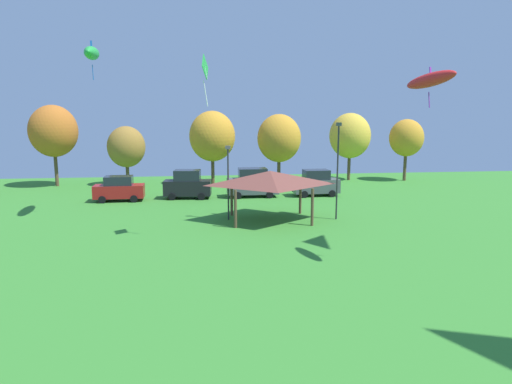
# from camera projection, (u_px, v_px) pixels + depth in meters

# --- Properties ---
(kite_flying_4) EXTENTS (1.60, 3.05, 1.89)m
(kite_flying_4) POSITION_uv_depth(u_px,v_px,m) (430.00, 80.00, 21.41)
(kite_flying_4) COLOR red
(kite_flying_5) EXTENTS (1.34, 4.28, 2.66)m
(kite_flying_5) POSITION_uv_depth(u_px,v_px,m) (92.00, 53.00, 31.63)
(kite_flying_5) COLOR green
(kite_flying_6) EXTENTS (0.38, 1.41, 2.92)m
(kite_flying_6) POSITION_uv_depth(u_px,v_px,m) (205.00, 70.00, 25.78)
(kite_flying_6) COLOR green
(parked_car_leftmost) EXTENTS (4.33, 2.08, 2.22)m
(parked_car_leftmost) POSITION_uv_depth(u_px,v_px,m) (119.00, 189.00, 40.06)
(parked_car_leftmost) COLOR maroon
(parked_car_leftmost) RESTS_ON ground
(parked_car_second_from_left) EXTENTS (4.34, 2.22, 2.61)m
(parked_car_second_from_left) POSITION_uv_depth(u_px,v_px,m) (188.00, 185.00, 41.26)
(parked_car_second_from_left) COLOR black
(parked_car_second_from_left) RESTS_ON ground
(parked_car_third_from_left) EXTENTS (4.70, 2.11, 2.67)m
(parked_car_third_from_left) POSITION_uv_depth(u_px,v_px,m) (253.00, 183.00, 42.07)
(parked_car_third_from_left) COLOR #4C5156
(parked_car_third_from_left) RESTS_ON ground
(parked_car_rightmost_in_row) EXTENTS (4.29, 2.05, 2.46)m
(parked_car_rightmost_in_row) POSITION_uv_depth(u_px,v_px,m) (316.00, 183.00, 42.60)
(parked_car_rightmost_in_row) COLOR #4C5156
(parked_car_rightmost_in_row) RESTS_ON ground
(park_pavilion) EXTENTS (6.83, 5.01, 3.60)m
(park_pavilion) POSITION_uv_depth(u_px,v_px,m) (270.00, 178.00, 32.45)
(park_pavilion) COLOR brown
(park_pavilion) RESTS_ON ground
(light_post_0) EXTENTS (0.36, 0.20, 5.37)m
(light_post_0) POSITION_uv_depth(u_px,v_px,m) (228.00, 178.00, 32.62)
(light_post_0) COLOR #2D2D33
(light_post_0) RESTS_ON ground
(light_post_1) EXTENTS (0.36, 0.20, 6.99)m
(light_post_1) POSITION_uv_depth(u_px,v_px,m) (338.00, 166.00, 32.64)
(light_post_1) COLOR #2D2D33
(light_post_1) RESTS_ON ground
(treeline_tree_1) EXTENTS (4.92, 4.92, 8.53)m
(treeline_tree_1) POSITION_uv_depth(u_px,v_px,m) (53.00, 131.00, 47.61)
(treeline_tree_1) COLOR brown
(treeline_tree_1) RESTS_ON ground
(treeline_tree_2) EXTENTS (3.97, 3.97, 6.33)m
(treeline_tree_2) POSITION_uv_depth(u_px,v_px,m) (126.00, 147.00, 48.44)
(treeline_tree_2) COLOR brown
(treeline_tree_2) RESTS_ON ground
(treeline_tree_3) EXTENTS (4.89, 4.89, 7.92)m
(treeline_tree_3) POSITION_uv_depth(u_px,v_px,m) (212.00, 136.00, 48.72)
(treeline_tree_3) COLOR brown
(treeline_tree_3) RESTS_ON ground
(treeline_tree_4) EXTENTS (4.66, 4.66, 7.58)m
(treeline_tree_4) POSITION_uv_depth(u_px,v_px,m) (279.00, 138.00, 48.69)
(treeline_tree_4) COLOR brown
(treeline_tree_4) RESTS_ON ground
(treeline_tree_5) EXTENTS (4.70, 4.70, 7.70)m
(treeline_tree_5) POSITION_uv_depth(u_px,v_px,m) (350.00, 136.00, 52.25)
(treeline_tree_5) COLOR brown
(treeline_tree_5) RESTS_ON ground
(treeline_tree_6) EXTENTS (3.84, 3.84, 7.01)m
(treeline_tree_6) POSITION_uv_depth(u_px,v_px,m) (406.00, 138.00, 51.85)
(treeline_tree_6) COLOR brown
(treeline_tree_6) RESTS_ON ground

